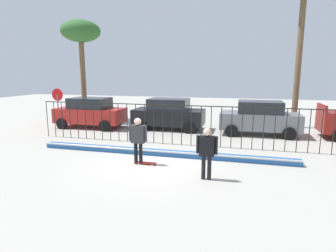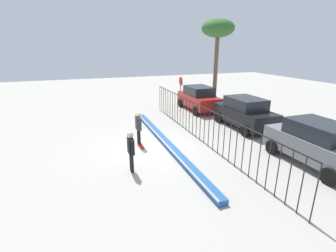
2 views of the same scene
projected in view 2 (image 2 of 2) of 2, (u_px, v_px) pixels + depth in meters
name	position (u px, v px, depth m)	size (l,w,h in m)	color
ground_plane	(147.00, 147.00, 12.39)	(60.00, 60.00, 0.00)	#ADA89E
bowl_coping_ledge	(166.00, 143.00, 12.68)	(11.00, 0.40, 0.27)	#235699
perimeter_fence	(200.00, 120.00, 12.98)	(14.04, 0.04, 1.94)	black
skateboarder	(138.00, 125.00, 12.44)	(0.72, 0.27, 1.78)	black
skateboard	(141.00, 146.00, 12.48)	(0.80, 0.20, 0.07)	#A51E19
camera_operator	(131.00, 148.00, 9.72)	(0.69, 0.26, 1.71)	black
parked_car_red	(199.00, 98.00, 19.43)	(4.30, 2.12, 1.90)	#B2231E
parked_car_black	(245.00, 112.00, 15.21)	(4.30, 2.12, 1.90)	black
parked_car_gray	(317.00, 143.00, 10.37)	(4.30, 2.12, 1.90)	slate
stop_sign	(181.00, 87.00, 20.49)	(0.76, 0.07, 2.50)	slate
palm_tree_short	(218.00, 31.00, 20.33)	(2.75, 2.75, 7.09)	brown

